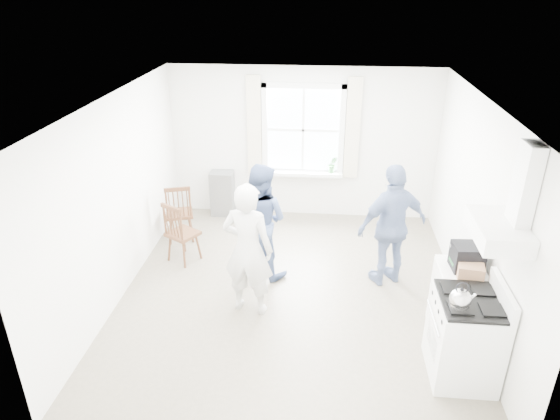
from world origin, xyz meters
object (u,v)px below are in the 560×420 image
Objects in this scene: stereo_stack at (467,257)px; person_left at (248,250)px; windsor_chair_a at (179,208)px; person_right at (392,226)px; low_cabinet at (456,300)px; person_mid at (260,220)px; gas_stove at (465,337)px; windsor_chair_b at (177,227)px.

person_left is (-2.52, 0.24, -0.18)m from stereo_stack.
person_right reaches higher than windsor_chair_a.
person_left reaches higher than low_cabinet.
stereo_stack is at bearing -174.46° from person_left.
person_mid reaches higher than windsor_chair_a.
person_right reaches higher than gas_stove.
person_mid is (0.03, 0.90, -0.05)m from person_left.
stereo_stack reaches higher than windsor_chair_b.
gas_stove is 3.22× the size of stereo_stack.
stereo_stack is at bearing -29.41° from low_cabinet.
person_mid reaches higher than windsor_chair_b.
stereo_stack is 0.36× the size of windsor_chair_b.
gas_stove is 0.89m from stereo_stack.
person_right is at bearing 122.35° from low_cabinet.
gas_stove reaches higher than low_cabinet.
gas_stove is at bearing 83.18° from person_right.
stereo_stack is 1.29m from person_right.
person_left is 0.90m from person_mid.
gas_stove is 0.68× the size of person_mid.
gas_stove is 4.59m from windsor_chair_a.
person_left is (-2.42, 0.92, 0.39)m from gas_stove.
person_right is (1.79, -0.07, 0.04)m from person_mid.
low_cabinet is 0.52× the size of person_left.
low_cabinet is 0.60m from stereo_stack.
windsor_chair_b is 0.58× the size of person_mid.
windsor_chair_a is at bearing 103.01° from windsor_chair_b.
stereo_stack is at bearing 81.74° from gas_stove.
stereo_stack is 0.36× the size of windsor_chair_a.
windsor_chair_a is at bearing 153.70° from low_cabinet.
person_left reaches higher than gas_stove.
low_cabinet is 3.91m from windsor_chair_b.
person_left is (1.21, -1.04, 0.29)m from windsor_chair_b.
windsor_chair_a is 2.18m from person_left.
windsor_chair_b is at bearing -29.59° from person_right.
windsor_chair_a is 3.31m from person_right.
windsor_chair_a is 0.66m from windsor_chair_b.
low_cabinet is (0.07, 0.70, -0.03)m from gas_stove.
low_cabinet is 2.72m from person_mid.
windsor_chair_b is at bearing 161.18° from low_cabinet.
person_right is (-0.67, 1.05, 0.41)m from low_cabinet.
gas_stove is at bearing -34.55° from windsor_chair_a.
person_left is at bearing 159.19° from gas_stove.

